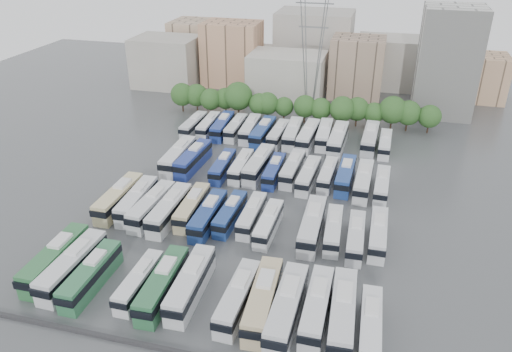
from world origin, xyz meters
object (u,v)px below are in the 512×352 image
(bus_r2_s1, at_px, (178,156))
(bus_r2_s8, at_px, (293,168))
(bus_r0_s4, at_px, (139,281))
(bus_r2_s4, at_px, (223,166))
(bus_r2_s6, at_px, (259,164))
(apartment_tower, at_px, (447,62))
(bus_r0_s8, at_px, (238,297))
(bus_r3_s0, at_px, (194,125))
(bus_r3_s3, at_px, (236,128))
(bus_r3_s13, at_px, (385,144))
(bus_r0_s12, at_px, (343,313))
(bus_r1_s1, at_px, (137,200))
(bus_r1_s5, at_px, (208,215))
(bus_r3_s5, at_px, (263,132))
(bus_r2_s10, at_px, (328,174))
(bus_r0_s13, at_px, (370,326))
(bus_r1_s4, at_px, (192,207))
(bus_r3_s6, at_px, (278,134))
(bus_r2_s13, at_px, (382,185))
(bus_r0_s9, at_px, (263,299))
(bus_r3_s8, at_px, (308,135))
(bus_r3_s9, at_px, (324,134))
(bus_r1_s10, at_px, (312,225))
(bus_r3_s2, at_px, (222,126))
(bus_r1_s8, at_px, (269,223))
(bus_r1_s7, at_px, (252,215))
(bus_r0_s2, at_px, (91,275))
(bus_r0_s11, at_px, (317,307))
(bus_r2_s12, at_px, (363,181))
(bus_r3_s1, at_px, (209,125))
(bus_r2_s11, at_px, (345,175))
(bus_r1_s13, at_px, (378,233))
(bus_r3_s7, at_px, (293,133))
(bus_r3_s4, at_px, (250,129))
(electricity_pylon, at_px, (313,38))
(bus_r3_s10, at_px, (338,139))
(bus_r3_s12, at_px, (370,138))
(bus_r0_s1, at_px, (73,266))
(bus_r1_s12, at_px, (356,237))
(bus_r1_s3, at_px, (169,209))
(bus_r1_s2, at_px, (152,206))
(bus_r1_s6, at_px, (230,213))
(bus_r2_s7, at_px, (274,171))
(bus_r1_s0, at_px, (119,197))
(bus_r2_s9, at_px, (308,175))
(bus_r0_s10, at_px, (287,307))
(bus_r0_s6, at_px, (191,283))
(bus_r0_s0, at_px, (56,259))
(bus_r2_s5, at_px, (241,166))

(bus_r2_s1, bearing_deg, bus_r2_s8, 1.03)
(bus_r0_s4, xyz_separation_m, bus_r2_s4, (-0.05, 35.24, 0.05))
(bus_r2_s4, bearing_deg, bus_r2_s6, 14.81)
(apartment_tower, distance_m, bus_r0_s8, 87.84)
(bus_r2_s6, relative_size, bus_r3_s0, 1.14)
(bus_r3_s3, relative_size, bus_r3_s13, 1.04)
(bus_r0_s12, xyz_separation_m, bus_r1_s1, (-36.25, 18.31, -0.12))
(bus_r1_s5, height_order, bus_r3_s5, bus_r3_s5)
(bus_r1_s1, xyz_separation_m, bus_r2_s10, (29.67, 18.26, -0.27))
(bus_r0_s12, height_order, bus_r0_s13, bus_r0_s12)
(apartment_tower, bearing_deg, bus_r1_s4, -123.98)
(bus_r0_s4, distance_m, bus_r3_s6, 53.92)
(bus_r0_s4, bearing_deg, bus_r2_s13, 50.22)
(bus_r3_s5, bearing_deg, bus_r0_s9, -73.81)
(bus_r3_s8, relative_size, bus_r3_s9, 1.05)
(bus_r1_s10, distance_m, bus_r3_s2, 44.62)
(bus_r0_s8, xyz_separation_m, bus_r1_s8, (-0.32, 17.76, -0.18))
(bus_r1_s5, height_order, bus_r1_s7, bus_r1_s5)
(bus_r0_s2, distance_m, bus_r0_s4, 6.68)
(bus_r3_s0, bearing_deg, bus_r0_s13, -50.16)
(bus_r0_s11, xyz_separation_m, bus_r0_s12, (3.16, -0.38, 0.12))
(bus_r2_s12, bearing_deg, bus_r3_s1, 153.94)
(bus_r2_s11, bearing_deg, bus_r1_s13, -68.26)
(bus_r0_s4, relative_size, bus_r3_s7, 0.84)
(bus_r1_s1, relative_size, bus_r3_s2, 1.02)
(bus_r3_s13, bearing_deg, bus_r3_s4, -179.70)
(electricity_pylon, height_order, bus_r3_s0, electricity_pylon)
(bus_r1_s1, relative_size, bus_r2_s10, 1.16)
(bus_r3_s10, height_order, bus_r3_s12, bus_r3_s10)
(bus_r1_s1, height_order, bus_r1_s8, bus_r1_s1)
(bus_r3_s5, bearing_deg, bus_r3_s8, 5.26)
(bus_r0_s1, xyz_separation_m, bus_r3_s9, (26.70, 55.30, -0.14))
(bus_r1_s12, bearing_deg, bus_r1_s1, 176.44)
(bus_r1_s3, bearing_deg, bus_r0_s2, -99.85)
(bus_r1_s2, height_order, bus_r3_s4, bus_r1_s2)
(bus_r1_s2, relative_size, bus_r3_s4, 1.05)
(bus_r1_s6, bearing_deg, bus_r2_s7, 80.54)
(bus_r0_s8, height_order, bus_r1_s0, bus_r1_s0)
(bus_r2_s8, distance_m, bus_r2_s9, 3.91)
(bus_r1_s1, height_order, bus_r3_s7, bus_r3_s7)
(bus_r1_s4, relative_size, bus_r3_s9, 0.95)
(bus_r2_s11, distance_m, bus_r3_s12, 18.64)
(bus_r0_s9, height_order, bus_r0_s10, bus_r0_s10)
(bus_r3_s5, bearing_deg, bus_r2_s10, -42.39)
(bus_r0_s13, bearing_deg, bus_r1_s5, 144.15)
(bus_r0_s2, bearing_deg, bus_r1_s4, 71.76)
(bus_r0_s11, distance_m, bus_r2_s1, 48.72)
(bus_r0_s6, distance_m, bus_r3_s6, 52.55)
(bus_r3_s3, bearing_deg, bus_r0_s0, -100.31)
(bus_r2_s5, bearing_deg, bus_r2_s9, -3.73)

